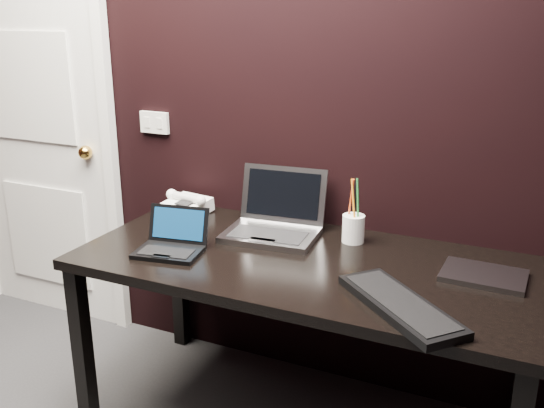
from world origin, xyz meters
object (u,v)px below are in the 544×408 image
at_px(silver_laptop, 274,223).
at_px(pen_cup, 353,227).
at_px(door, 38,127).
at_px(ext_keyboard, 400,305).
at_px(closed_laptop, 484,275).
at_px(mobile_phone, 165,219).
at_px(desk_phone, 187,205).
at_px(netbook, 171,244).
at_px(desk, 304,278).

distance_m(silver_laptop, pen_cup, 0.33).
distance_m(door, ext_keyboard, 2.18).
bearing_deg(closed_laptop, pen_cup, 164.85).
bearing_deg(mobile_phone, desk_phone, 92.59).
distance_m(silver_laptop, mobile_phone, 0.48).
bearing_deg(mobile_phone, door, 163.30).
relative_size(netbook, pen_cup, 1.05).
bearing_deg(door, silver_laptop, -7.45).
height_order(door, ext_keyboard, door).
bearing_deg(door, netbook, -24.25).
xyz_separation_m(desk_phone, pen_cup, (0.80, -0.03, 0.02)).
bearing_deg(desk, silver_laptop, 138.24).
distance_m(silver_laptop, desk_phone, 0.48).
height_order(desk, mobile_phone, mobile_phone).
relative_size(silver_laptop, pen_cup, 1.52).
bearing_deg(netbook, pen_cup, 32.88).
bearing_deg(desk_phone, pen_cup, -2.09).
bearing_deg(door, closed_laptop, -6.81).
bearing_deg(silver_laptop, netbook, -130.17).
height_order(desk, closed_laptop, closed_laptop).
relative_size(ext_keyboard, closed_laptop, 1.63).
xyz_separation_m(silver_laptop, mobile_phone, (-0.47, -0.10, -0.02)).
relative_size(silver_laptop, desk_phone, 1.75).
bearing_deg(ext_keyboard, desk_phone, 154.79).
bearing_deg(desk_phone, mobile_phone, -87.41).
relative_size(mobile_phone, pen_cup, 0.32).
bearing_deg(closed_laptop, desk_phone, 172.67).
distance_m(desk, mobile_phone, 0.69).
relative_size(desk, mobile_phone, 20.43).
bearing_deg(mobile_phone, pen_cup, 11.50).
bearing_deg(desk, mobile_phone, 172.99).
bearing_deg(netbook, mobile_phone, 128.76).
xyz_separation_m(desk, netbook, (-0.49, -0.15, 0.11)).
xyz_separation_m(door, pen_cup, (1.76, -0.13, -0.24)).
xyz_separation_m(silver_laptop, ext_keyboard, (0.63, -0.43, -0.03)).
bearing_deg(pen_cup, netbook, -147.12).
height_order(silver_laptop, ext_keyboard, silver_laptop).
relative_size(ext_keyboard, desk_phone, 2.06).
bearing_deg(closed_laptop, silver_laptop, 174.30).
bearing_deg(silver_laptop, pen_cup, 9.91).
relative_size(ext_keyboard, pen_cup, 1.78).
xyz_separation_m(desk, mobile_phone, (-0.68, 0.08, 0.11)).
xyz_separation_m(door, netbook, (1.16, -0.52, -0.27)).
xyz_separation_m(desk, silver_laptop, (-0.21, 0.19, 0.13)).
xyz_separation_m(desk, ext_keyboard, (0.42, -0.25, 0.09)).
relative_size(door, closed_laptop, 7.47).
height_order(door, desk_phone, door).
xyz_separation_m(ext_keyboard, mobile_phone, (-1.09, 0.33, 0.02)).
height_order(door, netbook, door).
relative_size(netbook, ext_keyboard, 0.59).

